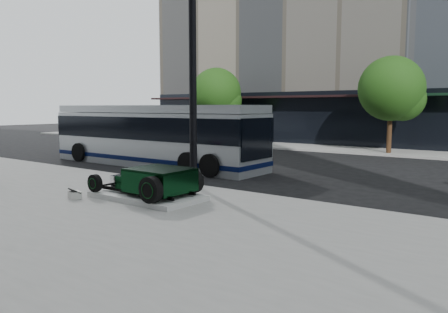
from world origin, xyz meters
The scene contains 8 objects.
ground centered at (0.00, 0.00, 0.00)m, with size 120.00×120.00×0.00m, color black.
sidewalk_far centered at (0.00, 14.00, 0.06)m, with size 70.00×4.00×0.12m, color gray.
street_trees centered at (1.15, 13.07, 3.77)m, with size 29.80×3.80×5.70m.
display_plinth centered at (-0.91, -4.70, 0.20)m, with size 3.40×1.80×0.15m, color silver.
hot_rod centered at (-0.58, -4.70, 0.70)m, with size 3.22×2.00×0.81m.
info_plaque centered at (-2.63, -6.02, 0.24)m, with size 0.47×0.41×0.31m.
lamppost centered at (-1.06, -2.40, 3.95)m, with size 0.46×0.46×8.29m.
transit_bus centered at (-6.91, 1.39, 1.49)m, with size 12.12×2.88×2.92m.
Camera 1 is at (8.62, -13.61, 2.84)m, focal length 35.00 mm.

